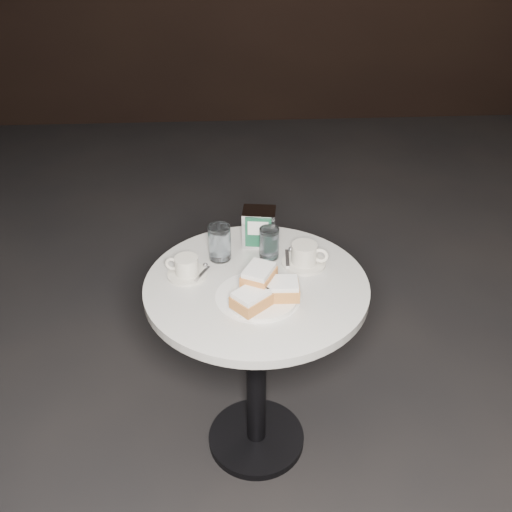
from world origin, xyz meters
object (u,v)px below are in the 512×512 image
(beignet_plate, at_px, (264,292))
(coffee_cup_left, at_px, (186,268))
(water_glass_left, at_px, (220,243))
(cafe_table, at_px, (256,331))
(napkin_dispenser, at_px, (259,227))
(water_glass_right, at_px, (269,243))
(coffee_cup_right, at_px, (304,256))

(beignet_plate, distance_m, coffee_cup_left, 0.28)
(beignet_plate, bearing_deg, water_glass_left, 117.50)
(cafe_table, distance_m, water_glass_left, 0.31)
(water_glass_left, height_order, napkin_dispenser, napkin_dispenser)
(cafe_table, xyz_separation_m, beignet_plate, (0.02, -0.10, 0.23))
(coffee_cup_left, bearing_deg, water_glass_right, 32.01)
(coffee_cup_right, height_order, water_glass_right, water_glass_right)
(beignet_plate, height_order, napkin_dispenser, napkin_dispenser)
(coffee_cup_left, relative_size, water_glass_right, 1.44)
(beignet_plate, bearing_deg, napkin_dispenser, 88.68)
(cafe_table, height_order, water_glass_left, water_glass_left)
(cafe_table, relative_size, beignet_plate, 2.78)
(coffee_cup_right, xyz_separation_m, water_glass_right, (-0.11, 0.05, 0.02))
(napkin_dispenser, bearing_deg, water_glass_left, -140.03)
(cafe_table, bearing_deg, coffee_cup_left, 166.49)
(water_glass_right, bearing_deg, water_glass_left, 179.59)
(napkin_dispenser, bearing_deg, water_glass_right, -64.35)
(cafe_table, bearing_deg, water_glass_left, 127.39)
(cafe_table, height_order, coffee_cup_right, coffee_cup_right)
(water_glass_left, bearing_deg, beignet_plate, -62.50)
(coffee_cup_right, xyz_separation_m, water_glass_left, (-0.27, 0.05, 0.03))
(coffee_cup_left, bearing_deg, coffee_cup_right, 19.08)
(beignet_plate, relative_size, coffee_cup_left, 1.76)
(beignet_plate, height_order, water_glass_right, water_glass_right)
(coffee_cup_left, height_order, water_glass_right, water_glass_right)
(cafe_table, bearing_deg, coffee_cup_right, 29.86)
(coffee_cup_left, height_order, coffee_cup_right, coffee_cup_right)
(coffee_cup_right, bearing_deg, beignet_plate, -108.37)
(cafe_table, xyz_separation_m, coffee_cup_left, (-0.22, 0.05, 0.23))
(coffee_cup_right, relative_size, water_glass_right, 1.72)
(cafe_table, height_order, coffee_cup_left, coffee_cup_left)
(cafe_table, distance_m, beignet_plate, 0.25)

